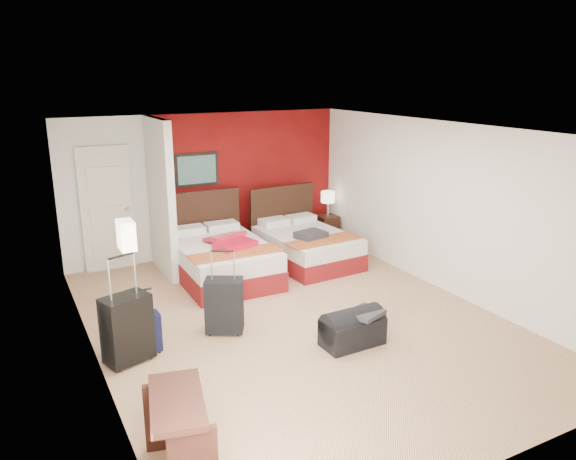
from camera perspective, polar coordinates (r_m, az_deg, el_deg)
ground at (r=7.45m, az=0.71°, el=-9.25°), size 6.50×6.50×0.00m
room_walls at (r=7.79m, az=-13.46°, el=1.29°), size 5.02×6.52×2.50m
red_accent_panel at (r=10.15m, az=-4.29°, el=5.01°), size 3.50×0.04×2.50m
partition_wall at (r=9.02m, az=-12.92°, el=3.25°), size 0.12×1.20×2.50m
entry_door at (r=9.48m, az=-18.16°, el=2.06°), size 0.82×0.06×2.05m
bed_left at (r=8.82m, az=-6.77°, el=-3.21°), size 1.40×1.97×0.58m
bed_right at (r=9.50m, az=1.97°, el=-1.85°), size 1.36×1.86×0.53m
red_suitcase_open at (r=8.66m, az=-5.99°, el=-1.16°), size 0.79×0.95×0.10m
jacket_bundle at (r=9.11m, az=2.38°, el=-0.52°), size 0.53×0.45×0.11m
nightstand at (r=10.74m, az=4.07°, el=0.15°), size 0.36×0.36×0.51m
table_lamp at (r=10.62m, az=4.13°, el=2.72°), size 0.35×0.35×0.48m
suitcase_black at (r=6.54m, az=-16.21°, el=-9.94°), size 0.59×0.47×0.77m
suitcase_charcoal at (r=7.02m, az=-6.57°, el=-7.91°), size 0.54×0.47×0.68m
suitcase_navy at (r=6.75m, az=-14.39°, el=-10.41°), size 0.33×0.20×0.46m
duffel_bag at (r=6.79m, az=6.64°, el=-10.20°), size 0.75×0.41×0.38m
jacket_draped at (r=6.75m, az=8.01°, el=-8.44°), size 0.49×0.45×0.05m
desk at (r=4.84m, az=-11.17°, el=-20.07°), size 0.60×0.91×0.70m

